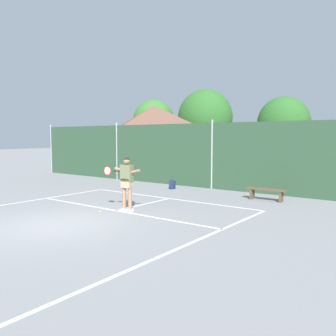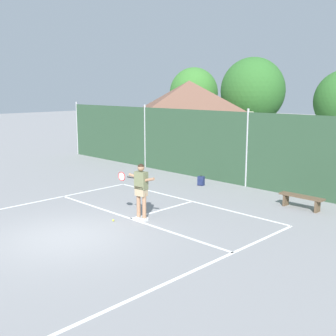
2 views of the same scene
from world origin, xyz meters
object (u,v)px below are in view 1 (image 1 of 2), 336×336
tennis_ball (100,212)px  courtside_bench (266,192)px  tennis_player (127,179)px  backpack_navy (172,185)px

tennis_ball → courtside_bench: courtside_bench is taller
tennis_player → tennis_ball: size_ratio=28.10×
tennis_ball → backpack_navy: backpack_navy is taller
tennis_ball → courtside_bench: (3.57, 5.57, 0.33)m
tennis_ball → backpack_navy: 6.01m
tennis_ball → courtside_bench: bearing=57.4°
backpack_navy → courtside_bench: bearing=-3.4°
backpack_navy → tennis_ball: bearing=-77.3°
tennis_player → tennis_ball: bearing=-127.3°
courtside_bench → backpack_navy: bearing=176.6°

